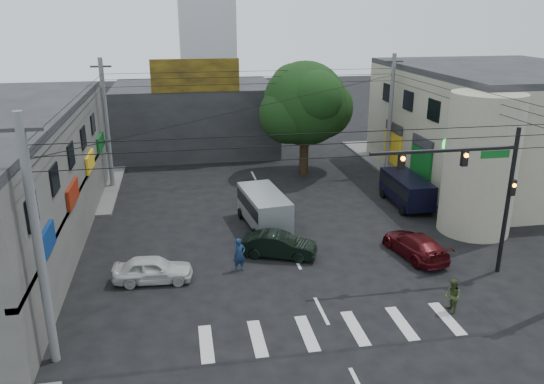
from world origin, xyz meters
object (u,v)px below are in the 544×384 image
object	(u,v)px
navy_van	(406,191)
silver_minivan	(264,210)
street_tree	(305,104)
utility_pole_far_left	(107,125)
maroon_sedan	(415,245)
white_compact	(153,269)
traffic_officer	(240,255)
traffic_gantry	(478,180)
utility_pole_far_right	(390,115)
utility_pole_near_left	(38,246)
pedestrian_olive	(452,296)
dark_sedan	(279,245)

from	to	relation	value
navy_van	silver_minivan	bearing A→B (deg)	101.37
street_tree	utility_pole_far_left	xyz separation A→B (m)	(-14.50, -1.00, -0.87)
maroon_sedan	white_compact	bearing A→B (deg)	-8.30
silver_minivan	traffic_officer	xyz separation A→B (m)	(-2.11, -5.40, -0.21)
traffic_gantry	utility_pole_far_right	distance (m)	17.21
traffic_gantry	utility_pole_near_left	size ratio (longest dim) A/B	0.78
utility_pole_far_right	maroon_sedan	xyz separation A→B (m)	(-4.30, -14.65, -3.97)
street_tree	utility_pole_far_right	bearing A→B (deg)	-8.75
utility_pole_far_left	silver_minivan	size ratio (longest dim) A/B	1.80
street_tree	utility_pole_near_left	size ratio (longest dim) A/B	0.95
traffic_gantry	street_tree	bearing A→B (deg)	101.99
utility_pole_near_left	utility_pole_far_left	distance (m)	20.50
silver_minivan	pedestrian_olive	xyz separation A→B (m)	(6.26, -10.80, -0.29)
street_tree	dark_sedan	distance (m)	15.95
utility_pole_near_left	utility_pole_far_right	world-z (taller)	same
street_tree	utility_pole_far_right	world-z (taller)	utility_pole_far_right
utility_pole_near_left	dark_sedan	bearing A→B (deg)	36.00
maroon_sedan	silver_minivan	bearing A→B (deg)	-47.21
maroon_sedan	utility_pole_far_right	bearing A→B (deg)	-116.31
utility_pole_far_left	dark_sedan	distance (m)	17.05
street_tree	utility_pole_far_right	size ratio (longest dim) A/B	0.95
maroon_sedan	pedestrian_olive	world-z (taller)	pedestrian_olive
utility_pole_far_right	maroon_sedan	size ratio (longest dim) A/B	2.02
utility_pole_near_left	maroon_sedan	bearing A→B (deg)	19.32
white_compact	pedestrian_olive	world-z (taller)	pedestrian_olive
traffic_gantry	utility_pole_far_left	xyz separation A→B (m)	(-18.32, 17.00, -0.23)
traffic_officer	pedestrian_olive	bearing A→B (deg)	-48.80
silver_minivan	utility_pole_near_left	bearing A→B (deg)	132.41
street_tree	maroon_sedan	size ratio (longest dim) A/B	1.91
silver_minivan	traffic_officer	bearing A→B (deg)	151.64
street_tree	utility_pole_near_left	world-z (taller)	utility_pole_near_left
white_compact	utility_pole_far_right	bearing A→B (deg)	-45.43
utility_pole_far_left	utility_pole_far_right	bearing A→B (deg)	0.00
utility_pole_far_right	traffic_gantry	bearing A→B (deg)	-98.94
white_compact	silver_minivan	world-z (taller)	silver_minivan
street_tree	white_compact	bearing A→B (deg)	-124.80
traffic_officer	utility_pole_near_left	bearing A→B (deg)	-158.14
silver_minivan	navy_van	size ratio (longest dim) A/B	1.04
maroon_sedan	traffic_officer	size ratio (longest dim) A/B	2.70
silver_minivan	pedestrian_olive	world-z (taller)	silver_minivan
white_compact	utility_pole_near_left	bearing A→B (deg)	152.59
utility_pole_far_left	white_compact	world-z (taller)	utility_pole_far_left
street_tree	traffic_gantry	xyz separation A→B (m)	(3.82, -18.00, -0.64)
utility_pole_near_left	maroon_sedan	xyz separation A→B (m)	(16.70, 5.85, -3.97)
utility_pole_far_left	utility_pole_near_left	bearing A→B (deg)	-90.00
navy_van	pedestrian_olive	size ratio (longest dim) A/B	3.24
traffic_gantry	white_compact	size ratio (longest dim) A/B	1.90
traffic_gantry	silver_minivan	world-z (taller)	traffic_gantry
dark_sedan	pedestrian_olive	distance (m)	9.05
silver_minivan	maroon_sedan	bearing A→B (deg)	-134.25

